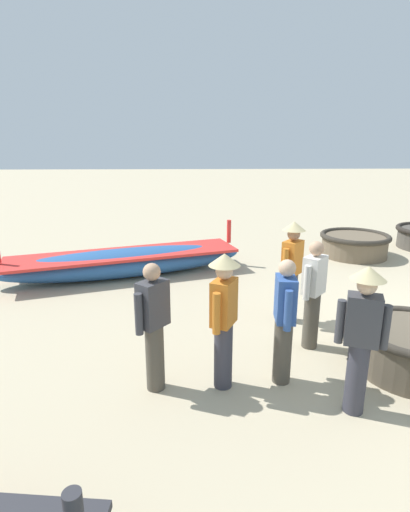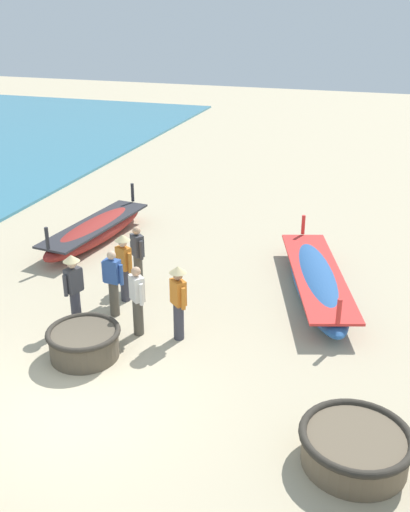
% 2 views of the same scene
% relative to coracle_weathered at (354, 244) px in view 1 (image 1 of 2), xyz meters
% --- Properties ---
extents(coracle_weathered, '(1.76, 1.76, 0.59)m').
position_rel_coracle_weathered_xyz_m(coracle_weathered, '(0.00, 0.00, 0.00)').
color(coracle_weathered, brown).
rests_on(coracle_weathered, ground).
extents(long_boat_green_hull, '(2.68, 5.47, 1.09)m').
position_rel_coracle_weathered_xyz_m(long_boat_green_hull, '(-1.41, 5.69, -0.00)').
color(long_boat_green_hull, '#285693').
rests_on(long_boat_green_hull, ground).
extents(fisherman_by_coracle, '(0.42, 0.39, 1.67)m').
position_rel_coracle_weathered_xyz_m(fisherman_by_coracle, '(-3.84, 2.63, 0.64)').
color(fisherman_by_coracle, '#383842').
rests_on(fisherman_by_coracle, ground).
extents(fisherman_standing_left, '(0.42, 0.39, 1.57)m').
position_rel_coracle_weathered_xyz_m(fisherman_standing_left, '(-5.66, 4.67, 0.51)').
color(fisherman_standing_left, '#4C473D').
rests_on(fisherman_standing_left, ground).
extents(fisherman_hauling, '(0.42, 0.39, 1.57)m').
position_rel_coracle_weathered_xyz_m(fisherman_hauling, '(-4.72, 2.54, 0.51)').
color(fisherman_hauling, '#4C473D').
rests_on(fisherman_hauling, ground).
extents(fisherman_standing_right, '(0.53, 0.25, 1.57)m').
position_rel_coracle_weathered_xyz_m(fisherman_standing_right, '(-5.57, 3.14, 0.51)').
color(fisherman_standing_right, '#4C473D').
rests_on(fisherman_standing_right, ground).
extents(fisherman_with_hat, '(0.36, 0.50, 1.67)m').
position_rel_coracle_weathered_xyz_m(fisherman_with_hat, '(-6.16, 2.47, 0.64)').
color(fisherman_with_hat, '#383842').
rests_on(fisherman_with_hat, ground).
extents(fisherman_crouching, '(0.48, 0.36, 1.67)m').
position_rel_coracle_weathered_xyz_m(fisherman_crouching, '(-5.64, 3.86, 0.64)').
color(fisherman_crouching, '#383842').
rests_on(fisherman_crouching, ground).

